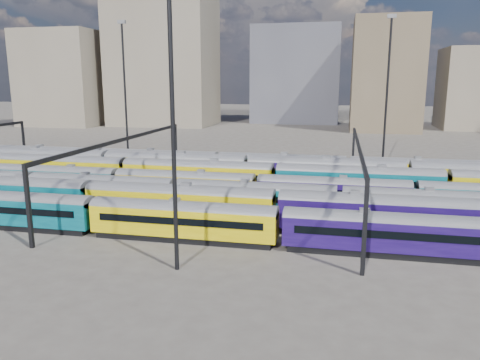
% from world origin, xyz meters
% --- Properties ---
extents(ground, '(500.00, 500.00, 0.00)m').
position_xyz_m(ground, '(0.00, 0.00, 0.00)').
color(ground, '#48423D').
rests_on(ground, ground).
extents(rake_0, '(113.73, 2.78, 4.66)m').
position_xyz_m(rake_0, '(2.72, -15.00, 2.45)').
color(rake_0, black).
rests_on(rake_0, ground).
extents(rake_1, '(105.48, 3.09, 5.21)m').
position_xyz_m(rake_1, '(-8.91, -10.00, 2.73)').
color(rake_1, black).
rests_on(rake_1, ground).
extents(rake_2, '(114.70, 2.80, 4.70)m').
position_xyz_m(rake_2, '(-11.17, -5.00, 2.47)').
color(rake_2, black).
rests_on(rake_2, ground).
extents(rake_3, '(112.78, 2.75, 4.62)m').
position_xyz_m(rake_3, '(-2.24, 0.00, 2.43)').
color(rake_3, black).
rests_on(rake_3, ground).
extents(rake_4, '(130.00, 3.17, 5.34)m').
position_xyz_m(rake_4, '(-0.57, 5.00, 2.81)').
color(rake_4, black).
rests_on(rake_4, ground).
extents(rake_5, '(156.57, 3.27, 5.52)m').
position_xyz_m(rake_5, '(-16.56, 10.00, 2.90)').
color(rake_5, black).
rests_on(rake_5, ground).
extents(rake_6, '(121.32, 2.96, 4.98)m').
position_xyz_m(rake_6, '(9.20, 15.00, 2.61)').
color(rake_6, black).
rests_on(rake_6, ground).
extents(gantry_1, '(0.35, 40.35, 8.03)m').
position_xyz_m(gantry_1, '(-20.00, 0.00, 6.79)').
color(gantry_1, black).
rests_on(gantry_1, ground).
extents(gantry_2, '(0.35, 40.35, 8.03)m').
position_xyz_m(gantry_2, '(10.00, 0.00, 6.79)').
color(gantry_2, black).
rests_on(gantry_2, ground).
extents(mast_1, '(1.40, 0.50, 25.60)m').
position_xyz_m(mast_1, '(-30.00, 22.00, 13.97)').
color(mast_1, black).
rests_on(mast_1, ground).
extents(mast_2, '(1.40, 0.50, 25.60)m').
position_xyz_m(mast_2, '(-5.00, -22.00, 13.97)').
color(mast_2, black).
rests_on(mast_2, ground).
extents(mast_3, '(1.40, 0.50, 25.60)m').
position_xyz_m(mast_3, '(15.00, 24.00, 13.97)').
color(mast_3, black).
rests_on(mast_3, ground).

